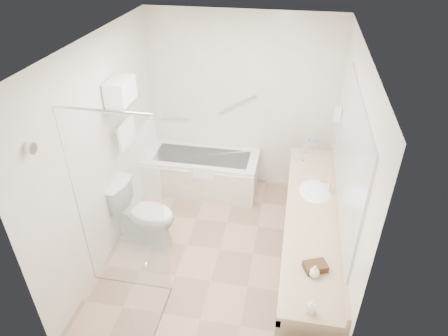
% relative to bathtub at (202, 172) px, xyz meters
% --- Properties ---
extents(floor, '(3.20, 3.20, 0.00)m').
position_rel_bathtub_xyz_m(floor, '(0.50, -1.24, -0.28)').
color(floor, tan).
rests_on(floor, ground).
extents(ceiling, '(2.60, 3.20, 0.10)m').
position_rel_bathtub_xyz_m(ceiling, '(0.50, -1.24, 2.22)').
color(ceiling, white).
rests_on(ceiling, wall_back).
extents(wall_back, '(2.60, 0.10, 2.50)m').
position_rel_bathtub_xyz_m(wall_back, '(0.50, 0.36, 0.97)').
color(wall_back, silver).
rests_on(wall_back, ground).
extents(wall_front, '(2.60, 0.10, 2.50)m').
position_rel_bathtub_xyz_m(wall_front, '(0.50, -2.84, 0.97)').
color(wall_front, silver).
rests_on(wall_front, ground).
extents(wall_left, '(0.10, 3.20, 2.50)m').
position_rel_bathtub_xyz_m(wall_left, '(-0.80, -1.24, 0.97)').
color(wall_left, silver).
rests_on(wall_left, ground).
extents(wall_right, '(0.10, 3.20, 2.50)m').
position_rel_bathtub_xyz_m(wall_right, '(1.80, -1.24, 0.97)').
color(wall_right, silver).
rests_on(wall_right, ground).
extents(bathtub, '(1.60, 0.73, 0.59)m').
position_rel_bathtub_xyz_m(bathtub, '(0.00, 0.00, 0.00)').
color(bathtub, silver).
rests_on(bathtub, floor).
extents(grab_bar_short, '(0.40, 0.03, 0.03)m').
position_rel_bathtub_xyz_m(grab_bar_short, '(-0.45, 0.32, 0.67)').
color(grab_bar_short, silver).
rests_on(grab_bar_short, wall_back).
extents(grab_bar_long, '(0.53, 0.03, 0.33)m').
position_rel_bathtub_xyz_m(grab_bar_long, '(0.45, 0.32, 0.97)').
color(grab_bar_long, silver).
rests_on(grab_bar_long, wall_back).
extents(shower_enclosure, '(0.96, 0.91, 2.11)m').
position_rel_bathtub_xyz_m(shower_enclosure, '(-0.13, -2.16, 0.79)').
color(shower_enclosure, silver).
rests_on(shower_enclosure, floor).
extents(towel_shelf, '(0.24, 0.55, 0.81)m').
position_rel_bathtub_xyz_m(towel_shelf, '(-0.67, -0.89, 1.48)').
color(towel_shelf, silver).
rests_on(towel_shelf, wall_left).
extents(vanity_counter, '(0.55, 2.70, 0.95)m').
position_rel_bathtub_xyz_m(vanity_counter, '(1.52, -1.39, 0.36)').
color(vanity_counter, tan).
rests_on(vanity_counter, floor).
extents(sink, '(0.40, 0.52, 0.14)m').
position_rel_bathtub_xyz_m(sink, '(1.55, -0.99, 0.54)').
color(sink, silver).
rests_on(sink, vanity_counter).
extents(faucet, '(0.03, 0.03, 0.14)m').
position_rel_bathtub_xyz_m(faucet, '(1.70, -0.99, 0.65)').
color(faucet, silver).
rests_on(faucet, vanity_counter).
extents(mirror, '(0.02, 2.00, 1.20)m').
position_rel_bathtub_xyz_m(mirror, '(1.79, -1.39, 1.27)').
color(mirror, '#A4AAB0').
rests_on(mirror, wall_right).
extents(hairdryer_unit, '(0.08, 0.10, 0.18)m').
position_rel_bathtub_xyz_m(hairdryer_unit, '(1.75, -0.19, 1.17)').
color(hairdryer_unit, silver).
rests_on(hairdryer_unit, wall_right).
extents(toilet, '(0.88, 0.57, 0.80)m').
position_rel_bathtub_xyz_m(toilet, '(-0.45, -1.22, 0.13)').
color(toilet, silver).
rests_on(toilet, floor).
extents(amenity_basket, '(0.23, 0.20, 0.07)m').
position_rel_bathtub_xyz_m(amenity_basket, '(1.55, -2.18, 0.61)').
color(amenity_basket, '#432818').
rests_on(amenity_basket, vanity_counter).
extents(soap_bottle_a, '(0.10, 0.14, 0.06)m').
position_rel_bathtub_xyz_m(soap_bottle_a, '(1.51, -2.64, 0.60)').
color(soap_bottle_a, silver).
rests_on(soap_bottle_a, vanity_counter).
extents(soap_bottle_b, '(0.09, 0.12, 0.09)m').
position_rel_bathtub_xyz_m(soap_bottle_b, '(1.54, -2.26, 0.62)').
color(soap_bottle_b, silver).
rests_on(soap_bottle_b, vanity_counter).
extents(water_bottle_left, '(0.06, 0.06, 0.19)m').
position_rel_bathtub_xyz_m(water_bottle_left, '(1.54, -0.14, 0.66)').
color(water_bottle_left, silver).
rests_on(water_bottle_left, vanity_counter).
extents(water_bottle_mid, '(0.06, 0.06, 0.20)m').
position_rel_bathtub_xyz_m(water_bottle_mid, '(1.46, -0.14, 0.67)').
color(water_bottle_mid, silver).
rests_on(water_bottle_mid, vanity_counter).
extents(water_bottle_right, '(0.06, 0.06, 0.20)m').
position_rel_bathtub_xyz_m(water_bottle_right, '(1.39, -0.65, 0.67)').
color(water_bottle_right, silver).
rests_on(water_bottle_right, vanity_counter).
extents(drinking_glass_near, '(0.10, 0.10, 0.10)m').
position_rel_bathtub_xyz_m(drinking_glass_near, '(1.41, -0.14, 0.62)').
color(drinking_glass_near, silver).
rests_on(drinking_glass_near, vanity_counter).
extents(drinking_glass_far, '(0.07, 0.07, 0.09)m').
position_rel_bathtub_xyz_m(drinking_glass_far, '(1.32, -0.38, 0.62)').
color(drinking_glass_far, silver).
rests_on(drinking_glass_far, vanity_counter).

